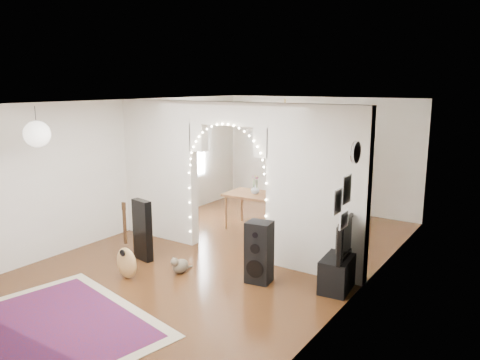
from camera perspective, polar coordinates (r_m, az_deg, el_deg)
The scene contains 25 objects.
floor at distance 8.59m, azimuth -1.23°, elevation -8.78°, with size 7.50×7.50×0.00m, color black.
ceiling at distance 8.06m, azimuth -1.31°, elevation 9.52°, with size 5.00×7.50×0.02m, color white.
wall_back at distance 11.46m, azimuth 9.52°, elevation 3.20°, with size 5.00×0.02×2.70m, color silver.
wall_front at distance 5.66m, azimuth -23.61°, elevation -6.27°, with size 5.00×0.02×2.70m, color silver.
wall_left at distance 9.84m, azimuth -13.31°, elevation 1.68°, with size 0.02×7.50×2.70m, color silver.
wall_right at distance 7.13m, azimuth 15.48°, elevation -2.15°, with size 0.02×7.50×2.70m, color silver.
divider_wall at distance 8.21m, azimuth -1.27°, elevation 0.59°, with size 5.00×0.20×2.70m.
fairy_lights at distance 8.08m, azimuth -1.80°, elevation 1.31°, with size 1.64×0.04×1.60m, color #FFEABF, non-canonical shape.
window at distance 11.09m, azimuth -6.46°, elevation 3.80°, with size 0.04×1.20×1.40m, color white.
wall_clock at distance 6.44m, azimuth 13.99°, elevation 3.28°, with size 0.31×0.31×0.03m, color white.
picture_frames at distance 6.18m, azimuth 12.46°, elevation -2.65°, with size 0.02×0.50×0.70m, color white, non-canonical shape.
paper_lantern at distance 7.78m, azimuth -23.51°, elevation 5.17°, with size 0.40×0.40×0.40m, color white.
ceiling_fan at distance 9.78m, azimuth 5.48°, elevation 8.08°, with size 1.10×1.10×0.30m, color gold, non-canonical shape.
area_rug at distance 6.59m, azimuth -21.53°, elevation -16.22°, with size 2.70×2.02×0.02m, color maroon.
guitar_case at distance 8.26m, azimuth -11.80°, elevation -6.00°, with size 0.41×0.14×1.06m, color black.
acoustic_guitar at distance 7.56m, azimuth -13.73°, elevation -8.36°, with size 0.42×0.16×1.04m.
tabby_cat at distance 7.71m, azimuth -7.35°, elevation -10.30°, with size 0.21×0.47×0.31m.
floor_speaker at distance 7.22m, azimuth 2.34°, elevation -8.79°, with size 0.42×0.38×0.96m.
media_console at distance 7.33m, azimuth 12.12°, elevation -10.64°, with size 0.40×1.00×0.50m, color black.
tv at distance 7.14m, azimuth 12.32°, elevation -6.48°, with size 1.07×0.14×0.62m, color black.
bookcase at distance 11.28m, azimuth 9.26°, elevation 0.57°, with size 1.69×0.43×1.73m, color #BFB08A.
dining_table at distance 9.76m, azimuth 1.85°, elevation -2.10°, with size 1.23×0.85×0.76m.
flower_vase at distance 9.72m, azimuth 1.86°, elevation -1.13°, with size 0.18×0.18×0.19m, color white.
dining_chair_left at distance 10.60m, azimuth 6.21°, elevation -3.55°, with size 0.50×0.51×0.47m, color #4D3D26.
dining_chair_right at distance 10.25m, azimuth 5.24°, elevation -3.86°, with size 0.57×0.59×0.53m, color #4D3D26.
Camera 1 is at (4.60, -6.61, 2.99)m, focal length 35.00 mm.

